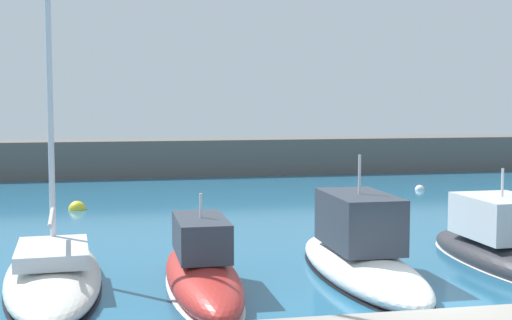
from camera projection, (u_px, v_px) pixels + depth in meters
ground_plane at (425, 315)px, 16.79m from camera, size 120.00×120.00×0.00m
breakwater_seawall at (220, 156)px, 48.67m from camera, size 108.00×3.76×2.42m
sailboat_ivory_nearest at (53, 269)px, 19.55m from camera, size 3.11×9.29×19.76m
motorboat_red_second at (202, 270)px, 19.08m from camera, size 1.89×7.67×2.82m
motorboat_white_third at (360, 254)px, 20.46m from camera, size 2.43×8.44×3.80m
motorboat_charcoal_fourth at (506, 248)px, 21.93m from camera, size 2.67×8.24×3.33m
mooring_buoy_white at (420, 190)px, 40.17m from camera, size 0.55×0.55×0.55m
mooring_buoy_yellow at (77, 210)px, 32.95m from camera, size 0.81×0.81×0.81m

